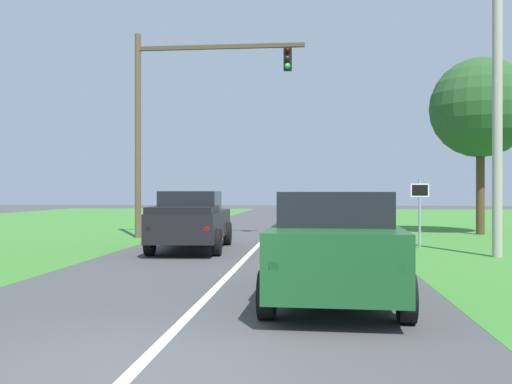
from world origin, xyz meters
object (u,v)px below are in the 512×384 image
traffic_light (178,105)px  keep_moving_sign (420,204)px  pickup_truck_lead (191,220)px  oak_tree_right (480,108)px  utility_pole_right (497,107)px  red_suv_near (335,243)px

traffic_light → keep_moving_sign: size_ratio=3.63×
pickup_truck_lead → oak_tree_right: bearing=34.7°
pickup_truck_lead → utility_pole_right: utility_pole_right is taller
red_suv_near → utility_pole_right: bearing=55.2°
oak_tree_right → utility_pole_right: utility_pole_right is taller
red_suv_near → traffic_light: 14.49m
oak_tree_right → keep_moving_sign: bearing=-120.6°
traffic_light → utility_pole_right: bearing=-27.4°
traffic_light → pickup_truck_lead: bearing=-71.5°
red_suv_near → oak_tree_right: bearing=66.3°
red_suv_near → traffic_light: size_ratio=0.57×
red_suv_near → oak_tree_right: 17.82m
utility_pole_right → red_suv_near: bearing=-124.8°
keep_moving_sign → utility_pole_right: bearing=-53.9°
red_suv_near → pickup_truck_lead: (-4.24, 8.07, -0.03)m
red_suv_near → keep_moving_sign: keep_moving_sign is taller
red_suv_near → utility_pole_right: 9.21m
keep_moving_sign → traffic_light: bearing=160.7°
keep_moving_sign → oak_tree_right: (3.75, 6.34, 4.05)m
keep_moving_sign → utility_pole_right: utility_pole_right is taller
red_suv_near → traffic_light: traffic_light is taller
pickup_truck_lead → utility_pole_right: (9.14, -1.01, 3.34)m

